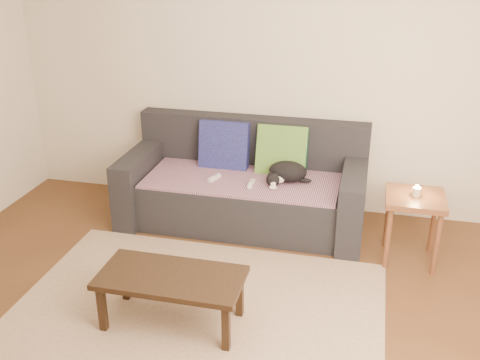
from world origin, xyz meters
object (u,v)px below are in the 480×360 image
object	(u,v)px
sofa	(244,188)
wii_remote_b	(251,184)
wii_remote_a	(215,178)
coffee_table	(171,281)
side_table	(414,207)
cat	(287,172)

from	to	relation	value
sofa	wii_remote_b	distance (m)	0.28
sofa	wii_remote_b	xyz separation A→B (m)	(0.11, -0.21, 0.15)
wii_remote_a	coffee_table	world-z (taller)	wii_remote_a
sofa	side_table	xyz separation A→B (m)	(1.42, -0.36, 0.15)
sofa	wii_remote_a	distance (m)	0.31
wii_remote_a	coffee_table	size ratio (longest dim) A/B	0.16
cat	side_table	world-z (taller)	cat
sofa	wii_remote_b	bearing A→B (deg)	-62.77
wii_remote_b	coffee_table	bearing A→B (deg)	170.23
side_table	wii_remote_a	bearing A→B (deg)	173.13
side_table	wii_remote_b	bearing A→B (deg)	173.53
wii_remote_b	cat	bearing A→B (deg)	-60.51
sofa	coffee_table	size ratio (longest dim) A/B	2.26
coffee_table	wii_remote_b	bearing A→B (deg)	80.63
sofa	wii_remote_a	size ratio (longest dim) A/B	14.00
wii_remote_a	coffee_table	xyz separation A→B (m)	(0.11, -1.41, -0.13)
wii_remote_a	side_table	xyz separation A→B (m)	(1.65, -0.20, 0.00)
cat	side_table	xyz separation A→B (m)	(1.04, -0.30, -0.07)
coffee_table	wii_remote_a	bearing A→B (deg)	94.55
cat	side_table	distance (m)	1.09
sofa	side_table	world-z (taller)	sofa
wii_remote_b	coffee_table	distance (m)	1.38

